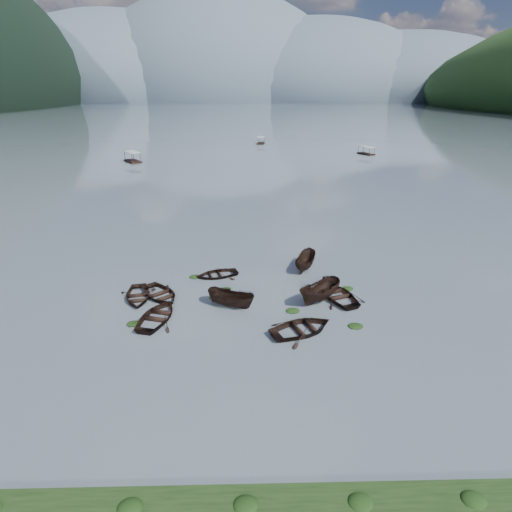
{
  "coord_description": "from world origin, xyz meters",
  "views": [
    {
      "loc": [
        -0.83,
        -23.89,
        16.75
      ],
      "look_at": [
        0.0,
        12.0,
        2.0
      ],
      "focal_mm": 28.0,
      "sensor_mm": 36.0,
      "label": 1
    }
  ],
  "objects_px": {
    "rowboat_3": "(338,298)",
    "pontoon_centre": "(261,144)",
    "pontoon_left": "(133,162)",
    "rowboat_0": "(138,298)"
  },
  "relations": [
    {
      "from": "rowboat_0",
      "to": "rowboat_3",
      "type": "height_order",
      "value": "rowboat_3"
    },
    {
      "from": "pontoon_centre",
      "to": "rowboat_0",
      "type": "bearing_deg",
      "value": -89.12
    },
    {
      "from": "pontoon_left",
      "to": "pontoon_centre",
      "type": "xyz_separation_m",
      "value": [
        34.62,
        39.1,
        0.0
      ]
    },
    {
      "from": "rowboat_0",
      "to": "pontoon_left",
      "type": "distance_m",
      "value": 77.28
    },
    {
      "from": "rowboat_3",
      "to": "pontoon_centre",
      "type": "bearing_deg",
      "value": -108.81
    },
    {
      "from": "pontoon_centre",
      "to": "rowboat_3",
      "type": "bearing_deg",
      "value": -80.32
    },
    {
      "from": "rowboat_0",
      "to": "pontoon_centre",
      "type": "distance_m",
      "value": 114.73
    },
    {
      "from": "pontoon_left",
      "to": "pontoon_centre",
      "type": "height_order",
      "value": "pontoon_left"
    },
    {
      "from": "rowboat_3",
      "to": "pontoon_centre",
      "type": "distance_m",
      "value": 114.09
    },
    {
      "from": "rowboat_0",
      "to": "pontoon_centre",
      "type": "relative_size",
      "value": 0.78
    }
  ]
}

